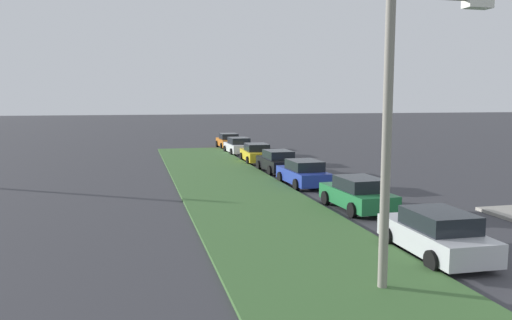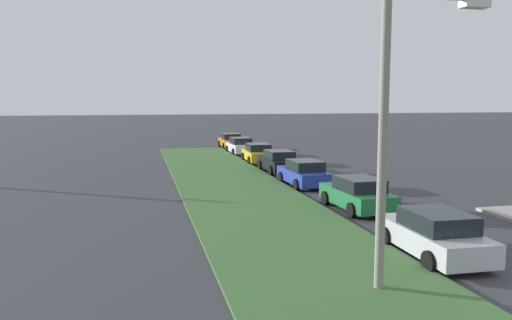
{
  "view_description": "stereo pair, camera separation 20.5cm",
  "coord_description": "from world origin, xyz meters",
  "px_view_note": "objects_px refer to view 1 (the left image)",
  "views": [
    {
      "loc": [
        -9.07,
        11.64,
        4.89
      ],
      "look_at": [
        14.64,
        5.94,
        1.93
      ],
      "focal_mm": 35.62,
      "sensor_mm": 36.0,
      "label": 1
    },
    {
      "loc": [
        -9.12,
        11.44,
        4.89
      ],
      "look_at": [
        14.64,
        5.94,
        1.93
      ],
      "focal_mm": 35.62,
      "sensor_mm": 36.0,
      "label": 2
    }
  ],
  "objects_px": {
    "parked_car_black": "(277,161)",
    "parked_car_green": "(358,194)",
    "parked_car_blue": "(303,173)",
    "parked_car_orange": "(228,141)",
    "parked_car_yellow": "(256,153)",
    "parked_car_silver": "(436,234)",
    "parked_car_white": "(238,146)",
    "streetlight": "(400,119)"
  },
  "relations": [
    {
      "from": "parked_car_blue",
      "to": "parked_car_orange",
      "type": "height_order",
      "value": "same"
    },
    {
      "from": "parked_car_blue",
      "to": "parked_car_orange",
      "type": "relative_size",
      "value": 1.02
    },
    {
      "from": "parked_car_blue",
      "to": "parked_car_orange",
      "type": "distance_m",
      "value": 22.71
    },
    {
      "from": "parked_car_yellow",
      "to": "parked_car_orange",
      "type": "bearing_deg",
      "value": 1.81
    },
    {
      "from": "parked_car_blue",
      "to": "parked_car_yellow",
      "type": "xyz_separation_m",
      "value": [
        10.88,
        0.11,
        0.0
      ]
    },
    {
      "from": "parked_car_green",
      "to": "parked_car_orange",
      "type": "distance_m",
      "value": 29.17
    },
    {
      "from": "parked_car_black",
      "to": "parked_car_yellow",
      "type": "bearing_deg",
      "value": 0.26
    },
    {
      "from": "parked_car_blue",
      "to": "parked_car_yellow",
      "type": "relative_size",
      "value": 1.0
    },
    {
      "from": "parked_car_green",
      "to": "streetlight",
      "type": "bearing_deg",
      "value": 158.41
    },
    {
      "from": "parked_car_green",
      "to": "streetlight",
      "type": "xyz_separation_m",
      "value": [
        -8.99,
        3.11,
        3.67
      ]
    },
    {
      "from": "parked_car_green",
      "to": "parked_car_white",
      "type": "relative_size",
      "value": 1.01
    },
    {
      "from": "parked_car_green",
      "to": "streetlight",
      "type": "relative_size",
      "value": 0.58
    },
    {
      "from": "parked_car_white",
      "to": "streetlight",
      "type": "bearing_deg",
      "value": 173.86
    },
    {
      "from": "parked_car_silver",
      "to": "parked_car_orange",
      "type": "bearing_deg",
      "value": 1.02
    },
    {
      "from": "parked_car_black",
      "to": "parked_car_blue",
      "type": "bearing_deg",
      "value": 177.63
    },
    {
      "from": "parked_car_black",
      "to": "parked_car_orange",
      "type": "bearing_deg",
      "value": -1.01
    },
    {
      "from": "parked_car_black",
      "to": "parked_car_yellow",
      "type": "xyz_separation_m",
      "value": [
        5.31,
        0.18,
        0.0
      ]
    },
    {
      "from": "parked_car_black",
      "to": "streetlight",
      "type": "height_order",
      "value": "streetlight"
    },
    {
      "from": "parked_car_silver",
      "to": "parked_car_black",
      "type": "bearing_deg",
      "value": 0.37
    },
    {
      "from": "parked_car_orange",
      "to": "parked_car_yellow",
      "type": "bearing_deg",
      "value": -179.88
    },
    {
      "from": "parked_car_silver",
      "to": "parked_car_green",
      "type": "relative_size",
      "value": 0.99
    },
    {
      "from": "parked_car_white",
      "to": "parked_car_blue",
      "type": "bearing_deg",
      "value": 179.1
    },
    {
      "from": "parked_car_white",
      "to": "parked_car_orange",
      "type": "xyz_separation_m",
      "value": [
        5.51,
        -0.1,
        0.0
      ]
    },
    {
      "from": "streetlight",
      "to": "parked_car_orange",
      "type": "bearing_deg",
      "value": -3.99
    },
    {
      "from": "parked_car_black",
      "to": "parked_car_green",
      "type": "bearing_deg",
      "value": 179.54
    },
    {
      "from": "parked_car_silver",
      "to": "parked_car_blue",
      "type": "height_order",
      "value": "same"
    },
    {
      "from": "streetlight",
      "to": "parked_car_yellow",
      "type": "bearing_deg",
      "value": -5.81
    },
    {
      "from": "parked_car_blue",
      "to": "streetlight",
      "type": "distance_m",
      "value": 16.12
    },
    {
      "from": "parked_car_silver",
      "to": "parked_car_white",
      "type": "bearing_deg",
      "value": 1.2
    },
    {
      "from": "parked_car_yellow",
      "to": "parked_car_black",
      "type": "bearing_deg",
      "value": -176.36
    },
    {
      "from": "parked_car_black",
      "to": "parked_car_yellow",
      "type": "height_order",
      "value": "same"
    },
    {
      "from": "parked_car_silver",
      "to": "parked_car_yellow",
      "type": "relative_size",
      "value": 1.0
    },
    {
      "from": "parked_car_green",
      "to": "parked_car_orange",
      "type": "bearing_deg",
      "value": -1.64
    },
    {
      "from": "parked_car_silver",
      "to": "parked_car_orange",
      "type": "relative_size",
      "value": 1.01
    },
    {
      "from": "parked_car_blue",
      "to": "streetlight",
      "type": "height_order",
      "value": "streetlight"
    },
    {
      "from": "parked_car_silver",
      "to": "streetlight",
      "type": "bearing_deg",
      "value": 131.72
    },
    {
      "from": "parked_car_blue",
      "to": "parked_car_black",
      "type": "xyz_separation_m",
      "value": [
        5.57,
        -0.07,
        0.0
      ]
    },
    {
      "from": "parked_car_black",
      "to": "parked_car_orange",
      "type": "height_order",
      "value": "same"
    },
    {
      "from": "parked_car_black",
      "to": "parked_car_yellow",
      "type": "distance_m",
      "value": 5.31
    },
    {
      "from": "parked_car_black",
      "to": "parked_car_white",
      "type": "distance_m",
      "value": 11.64
    },
    {
      "from": "parked_car_silver",
      "to": "parked_car_green",
      "type": "bearing_deg",
      "value": -3.05
    },
    {
      "from": "parked_car_silver",
      "to": "parked_car_orange",
      "type": "height_order",
      "value": "same"
    }
  ]
}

